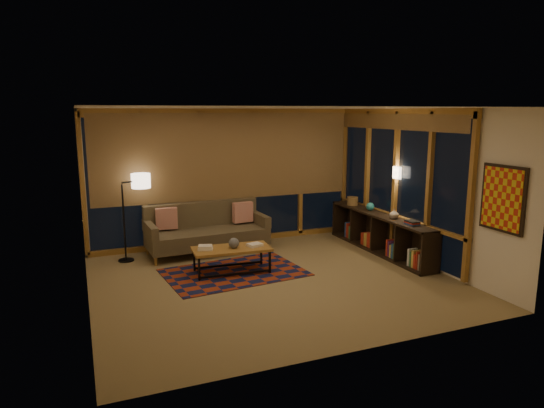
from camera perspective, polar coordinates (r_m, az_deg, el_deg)
name	(u,v)px	position (r m, az deg, el deg)	size (l,w,h in m)	color
floor	(273,280)	(7.81, 0.09, -8.96)	(5.50, 5.00, 0.01)	#A3854B
ceiling	(273,108)	(7.35, 0.10, 11.26)	(5.50, 5.00, 0.01)	#F5EACA
walls	(273,197)	(7.46, 0.10, 0.84)	(5.51, 5.01, 2.70)	#F2E5CA
window_wall_back	(227,177)	(9.73, -5.30, 3.16)	(5.30, 0.16, 2.60)	#AD7127
window_wall_right	(394,182)	(9.28, 14.19, 2.49)	(0.16, 3.70, 2.60)	#AD7127
wall_art	(502,199)	(7.48, 25.48, 0.57)	(0.06, 0.74, 0.94)	red
wall_sconce	(397,173)	(9.10, 14.50, 3.59)	(0.12, 0.18, 0.22)	beige
sofa	(207,229)	(9.23, -7.62, -2.97)	(2.23, 0.90, 0.91)	#4C3D2C
pillow_left	(167,220)	(9.21, -12.30, -1.89)	(0.40, 0.13, 0.40)	red
pillow_right	(243,214)	(9.56, -3.45, -1.18)	(0.40, 0.13, 0.40)	red
area_rug	(234,272)	(8.18, -4.47, -8.02)	(2.24, 1.49, 0.01)	maroon
coffee_table	(232,260)	(8.13, -4.76, -6.60)	(1.28, 0.59, 0.43)	#AD7127
book_stack_a	(205,247)	(8.01, -7.88, -5.07)	(0.26, 0.21, 0.08)	#F5E7CC
book_stack_b	(255,245)	(8.13, -2.02, -4.84)	(0.22, 0.17, 0.04)	#F5E7CC
ceramic_pot	(234,243)	(8.03, -4.51, -4.58)	(0.18, 0.18, 0.18)	black
floor_lamp	(124,218)	(8.97, -17.04, -1.64)	(0.52, 0.34, 1.56)	black
bookshelf	(380,233)	(9.46, 12.54, -3.34)	(0.40, 2.95, 0.74)	black
basket	(353,201)	(10.15, 9.45, 0.36)	(0.22, 0.22, 0.17)	brown
teal_bowl	(370,207)	(9.65, 11.48, -0.30)	(0.16, 0.16, 0.16)	teal
vase	(394,214)	(9.02, 14.17, -1.12)	(0.17, 0.17, 0.18)	#B4A28C
shelf_book_stack	(412,223)	(8.64, 16.16, -2.13)	(0.17, 0.23, 0.07)	#F5E7CC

